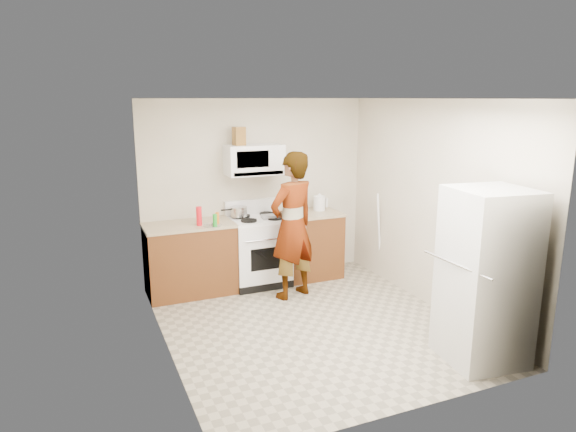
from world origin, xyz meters
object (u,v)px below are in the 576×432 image
fridge (486,277)px  kettle (319,203)px  person (292,226)px  microwave (254,160)px  gas_range (258,249)px  saucepan (239,212)px

fridge → kettle: (-0.32, 2.92, 0.19)m
person → kettle: bearing=-155.8°
microwave → kettle: 1.17m
kettle → gas_range: bearing=178.0°
microwave → kettle: microwave is taller
gas_range → fridge: fridge is taller
fridge → saucepan: (-1.52, 2.93, 0.17)m
microwave → person: microwave is taller
microwave → fridge: 3.33m
microwave → person: 1.09m
gas_range → fridge: size_ratio=0.66×
microwave → kettle: size_ratio=3.71×
gas_range → saucepan: (-0.24, 0.10, 0.53)m
person → saucepan: (-0.48, 0.71, 0.08)m
saucepan → gas_range: bearing=-22.9°
person → microwave: bearing=-91.5°
gas_range → kettle: kettle is taller
gas_range → microwave: microwave is taller
gas_range → saucepan: size_ratio=5.05×
person → kettle: (0.72, 0.70, 0.10)m
kettle → saucepan: 1.20m
gas_range → microwave: size_ratio=1.49×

